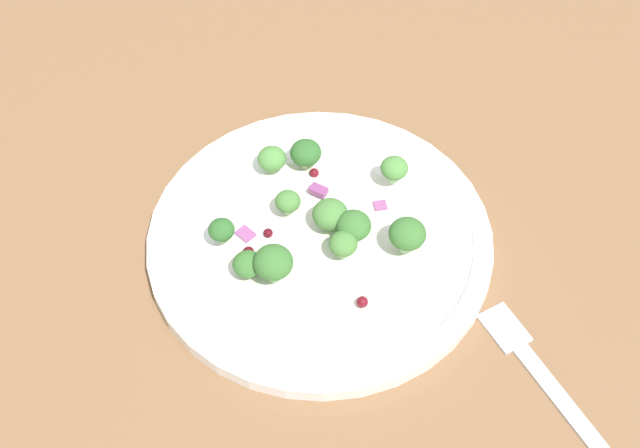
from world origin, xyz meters
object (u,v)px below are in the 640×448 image
Objects in this scene: broccoli_floret_1 at (248,265)px; fork at (560,397)px; plate at (320,239)px; broccoli_floret_0 at (396,172)px; broccoli_floret_2 at (288,202)px.

broccoli_floret_1 is 0.12× the size of fork.
plate is 11.93× the size of broccoli_floret_0.
broccoli_floret_0 is 20.61cm from fork.
broccoli_floret_1 and broccoli_floret_2 have the same top height.
broccoli_floret_1 is 1.11× the size of broccoli_floret_2.
broccoli_floret_1 is 6.31cm from broccoli_floret_2.
broccoli_floret_1 reaches higher than plate.
broccoli_floret_2 is 0.11× the size of fork.
broccoli_floret_2 is (2.80, 1.43, 2.00)cm from plate.
plate is at bearing 27.96° from fork.
plate is 20.79cm from fork.
broccoli_floret_0 is 0.99× the size of broccoli_floret_1.
fork is (-21.16, -11.18, -2.61)cm from broccoli_floret_2.
broccoli_floret_1 is (-1.28, 6.24, 1.85)cm from plate.
broccoli_floret_1 is at bearing 43.11° from fork.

